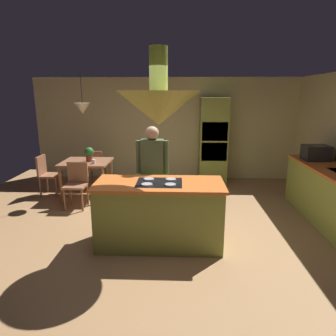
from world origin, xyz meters
The scene contains 15 objects.
ground centered at (0.00, 0.00, 0.00)m, with size 8.16×8.16×0.00m, color #AD7F51.
wall_back centered at (0.00, 3.45, 1.27)m, with size 6.80×0.10×2.55m, color beige.
kitchen_island centered at (0.00, -0.20, 0.47)m, with size 1.83×0.81×0.96m.
counter_run_right centered at (2.84, 0.60, 0.48)m, with size 0.73×2.62×0.94m.
oven_tower centered at (1.10, 3.04, 1.03)m, with size 0.66×0.62×2.07m.
dining_table centered at (-1.70, 1.90, 0.65)m, with size 1.00×0.88×0.76m.
person_at_island centered at (-0.16, 0.48, 0.95)m, with size 0.53×0.22×1.65m.
range_hood centered at (0.00, -0.20, 1.99)m, with size 1.10×1.10×1.00m.
pendant_light_over_table centered at (-1.70, 1.90, 1.86)m, with size 0.32×0.32×0.82m.
chair_facing_island centered at (-1.70, 1.24, 0.50)m, with size 0.40×0.40×0.87m.
chair_by_back_wall centered at (-1.70, 2.56, 0.50)m, with size 0.40×0.40×0.87m.
chair_at_corner centered at (-2.58, 1.90, 0.50)m, with size 0.40×0.40×0.87m.
potted_plant_on_table centered at (-1.63, 1.90, 0.93)m, with size 0.20×0.20×0.30m.
cup_on_table centered at (-1.47, 1.68, 0.81)m, with size 0.07×0.07×0.09m, color white.
microwave_on_counter centered at (2.84, 1.37, 1.08)m, with size 0.46×0.36×0.28m, color #232326.
Camera 1 is at (0.28, -4.21, 2.15)m, focal length 31.94 mm.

